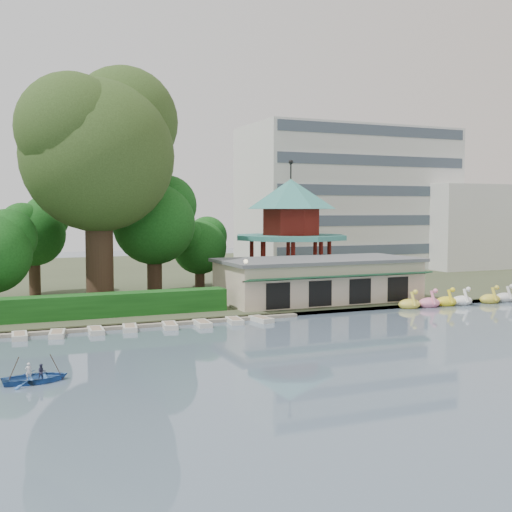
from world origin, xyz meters
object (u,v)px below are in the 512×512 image
dock (83,329)px  boathouse (319,279)px  rowboat_with_passengers (35,373)px  big_tree (99,144)px  pavilion (291,222)px

dock → boathouse: bearing=12.2°
dock → boathouse: (22.00, 4.77, 2.25)m
dock → rowboat_with_passengers: bearing=-107.6°
dock → big_tree: size_ratio=1.57×
dock → big_tree: (3.18, 11.02, 14.55)m
boathouse → dock: bearing=-167.8°
dock → pavilion: size_ratio=2.52×
big_tree → pavilion: bearing=10.3°
boathouse → rowboat_with_passengers: (-26.27, -18.26, -1.90)m
big_tree → rowboat_with_passengers: (-7.45, -24.50, -14.20)m
boathouse → pavilion: 11.43m
pavilion → dock: bearing=-148.3°
dock → big_tree: 18.52m
boathouse → rowboat_with_passengers: bearing=-145.2°
pavilion → rowboat_with_passengers: pavilion is taller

